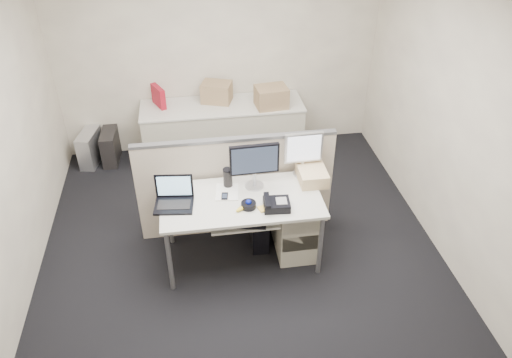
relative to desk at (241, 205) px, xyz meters
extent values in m
cube|color=black|center=(0.00, 0.00, -0.67)|extent=(4.00, 4.50, 0.01)
cube|color=#B2A798|center=(0.00, 2.25, 0.69)|extent=(4.00, 0.02, 2.70)
cube|color=#B2A798|center=(2.00, 0.00, 0.69)|extent=(0.02, 4.50, 2.70)
cube|color=beige|center=(0.00, 0.00, 0.05)|extent=(1.50, 0.75, 0.03)
cylinder|color=slate|center=(-0.70, -0.33, -0.31)|extent=(0.04, 0.04, 0.70)
cylinder|color=slate|center=(-0.70, 0.33, -0.31)|extent=(0.04, 0.04, 0.70)
cylinder|color=slate|center=(0.70, -0.33, -0.31)|extent=(0.04, 0.04, 0.70)
cylinder|color=slate|center=(0.70, 0.33, -0.31)|extent=(0.04, 0.04, 0.70)
cube|color=beige|center=(0.00, -0.18, -0.04)|extent=(0.62, 0.32, 0.02)
cube|color=beige|center=(0.55, 0.05, -0.34)|extent=(0.40, 0.55, 0.65)
cube|color=#BDAE9B|center=(0.00, 0.45, -0.11)|extent=(2.00, 0.06, 1.10)
cube|color=beige|center=(0.00, 1.93, -0.30)|extent=(2.00, 0.60, 0.72)
cube|color=black|center=(0.15, 0.18, 0.30)|extent=(0.47, 0.19, 0.47)
cube|color=#B7B7BC|center=(0.65, 0.32, 0.29)|extent=(0.38, 0.20, 0.46)
cube|color=black|center=(-0.62, -0.02, 0.20)|extent=(0.38, 0.30, 0.26)
cylinder|color=black|center=(0.05, -0.13, 0.09)|extent=(0.15, 0.15, 0.05)
cube|color=black|center=(0.30, -0.18, 0.10)|extent=(0.25, 0.21, 0.08)
cube|color=white|center=(-0.12, 0.12, 0.07)|extent=(0.24, 0.29, 0.01)
cube|color=#FFC94D|center=(0.18, -0.18, 0.07)|extent=(0.11, 0.11, 0.01)
cylinder|color=black|center=(-0.10, 0.22, 0.16)|extent=(0.10, 0.10, 0.19)
ellipsoid|color=yellow|center=(0.00, -0.15, 0.09)|extent=(0.17, 0.13, 0.04)
cube|color=black|center=(-0.15, 0.05, 0.07)|extent=(0.08, 0.12, 0.02)
cube|color=tan|center=(0.72, 0.20, 0.13)|extent=(0.27, 0.34, 0.13)
cube|color=black|center=(-0.05, -0.22, -0.02)|extent=(0.52, 0.27, 0.03)
cube|color=black|center=(0.20, 0.20, -0.47)|extent=(0.19, 0.42, 0.38)
cube|color=black|center=(-1.45, 2.03, -0.46)|extent=(0.20, 0.45, 0.42)
cube|color=#B7B7BC|center=(-1.70, 2.03, -0.45)|extent=(0.28, 0.49, 0.43)
cube|color=#8A6A50|center=(-0.05, 2.05, 0.19)|extent=(0.42, 0.37, 0.27)
cube|color=#8A6A50|center=(0.60, 1.81, 0.19)|extent=(0.41, 0.33, 0.27)
cube|color=maroon|center=(-0.77, 2.03, 0.19)|extent=(0.18, 0.29, 0.27)
camera|label=1|loc=(-0.41, -3.66, 2.88)|focal=35.00mm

